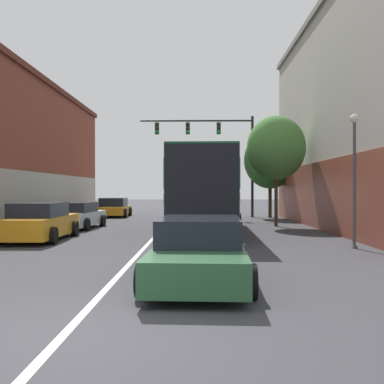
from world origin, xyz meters
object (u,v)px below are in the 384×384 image
(bus, at_px, (204,188))
(parked_car_left_far, at_px, (114,208))
(street_lamp, at_px, (354,176))
(parked_car_left_near, at_px, (78,216))
(traffic_signal_gantry, at_px, (216,142))
(hatchback_foreground, at_px, (200,251))
(parked_car_left_mid, at_px, (41,222))
(street_tree_near, at_px, (276,148))
(street_tree_far, at_px, (270,160))

(bus, bearing_deg, parked_car_left_far, 31.31)
(parked_car_left_far, bearing_deg, street_lamp, -147.39)
(parked_car_left_near, xyz_separation_m, traffic_signal_gantry, (7.05, 8.98, 4.49))
(bus, xyz_separation_m, hatchback_foreground, (-0.23, -11.12, -1.32))
(parked_car_left_mid, xyz_separation_m, street_tree_near, (9.87, 6.44, 3.35))
(parked_car_left_mid, relative_size, street_lamp, 1.06)
(traffic_signal_gantry, xyz_separation_m, street_tree_near, (2.80, -7.56, -1.08))
(parked_car_left_mid, xyz_separation_m, street_lamp, (10.86, -2.22, 1.66))
(bus, bearing_deg, traffic_signal_gantry, -3.78)
(parked_car_left_near, relative_size, street_tree_near, 0.74)
(traffic_signal_gantry, height_order, street_tree_far, traffic_signal_gantry)
(bus, relative_size, hatchback_foreground, 2.46)
(parked_car_left_far, relative_size, street_tree_near, 0.68)
(bus, bearing_deg, street_tree_near, -52.76)
(street_lamp, bearing_deg, parked_car_left_near, 146.23)
(bus, xyz_separation_m, street_tree_far, (4.58, 9.88, 1.93))
(parked_car_left_mid, bearing_deg, hatchback_foreground, -141.90)
(hatchback_foreground, xyz_separation_m, traffic_signal_gantry, (1.17, 21.38, 4.48))
(bus, distance_m, hatchback_foreground, 11.21)
(traffic_signal_gantry, height_order, street_tree_near, traffic_signal_gantry)
(parked_car_left_far, distance_m, street_lamp, 19.92)
(parked_car_left_near, distance_m, street_tree_near, 10.52)
(parked_car_left_mid, bearing_deg, parked_car_left_near, -0.77)
(street_lamp, relative_size, street_tree_far, 0.74)
(parked_car_left_mid, bearing_deg, bus, -59.11)
(parked_car_left_near, height_order, street_lamp, street_lamp)
(street_tree_near, relative_size, street_tree_far, 0.98)
(bus, bearing_deg, parked_car_left_near, 79.63)
(traffic_signal_gantry, bearing_deg, hatchback_foreground, -93.13)
(hatchback_foreground, bearing_deg, bus, 1.14)
(hatchback_foreground, xyz_separation_m, street_lamp, (4.96, 5.15, 1.71))
(bus, relative_size, street_tree_far, 1.99)
(traffic_signal_gantry, bearing_deg, parked_car_left_far, 176.79)
(parked_car_left_near, distance_m, traffic_signal_gantry, 12.27)
(parked_car_left_near, relative_size, street_lamp, 0.99)
(street_tree_far, bearing_deg, hatchback_foreground, -102.89)
(hatchback_foreground, bearing_deg, street_tree_near, -13.69)
(parked_car_left_near, bearing_deg, street_tree_far, -46.83)
(street_tree_near, bearing_deg, street_lamp, -83.47)
(bus, height_order, street_tree_far, street_tree_far)
(parked_car_left_far, height_order, street_lamp, street_lamp)
(parked_car_left_near, distance_m, parked_car_left_far, 9.37)
(parked_car_left_near, distance_m, parked_car_left_mid, 5.03)
(traffic_signal_gantry, distance_m, street_lamp, 16.89)
(hatchback_foreground, relative_size, street_lamp, 1.09)
(hatchback_foreground, bearing_deg, street_lamp, -41.57)
(parked_car_left_far, bearing_deg, hatchback_foreground, -165.39)
(hatchback_foreground, relative_size, parked_car_left_near, 1.11)
(street_tree_near, bearing_deg, parked_car_left_far, 141.08)
(street_tree_far, bearing_deg, traffic_signal_gantry, 174.06)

